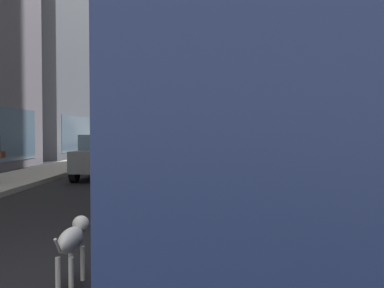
{
  "coord_description": "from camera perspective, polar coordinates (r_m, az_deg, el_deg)",
  "views": [
    {
      "loc": [
        0.72,
        -4.65,
        1.73
      ],
      "look_at": [
        0.48,
        6.08,
        1.4
      ],
      "focal_mm": 37.66,
      "sensor_mm": 36.0,
      "label": 1
    }
  ],
  "objects": [
    {
      "name": "sidewalk_left",
      "position": [
        40.2,
        -7.91,
        -0.62
      ],
      "size": [
        2.4,
        110.0,
        0.15
      ],
      "primitive_type": "cube",
      "color": "#ADA89E",
      "rests_on": "ground"
    },
    {
      "name": "car_silver_sedan",
      "position": [
        48.59,
        3.74,
        0.68
      ],
      "size": [
        1.79,
        4.61,
        1.62
      ],
      "color": "#B7BABF",
      "rests_on": "ground"
    },
    {
      "name": "building_left_far",
      "position": [
        54.55,
        -12.86,
        19.02
      ],
      "size": [
        9.56,
        17.38,
        35.95
      ],
      "color": "#A0937F",
      "rests_on": "ground"
    },
    {
      "name": "transit_bus",
      "position": [
        8.63,
        4.47,
        2.07
      ],
      "size": [
        2.78,
        11.53,
        3.05
      ],
      "color": "#33478C",
      "rests_on": "ground"
    },
    {
      "name": "dalmatian_dog",
      "position": [
        4.83,
        -16.55,
        -12.88
      ],
      "size": [
        0.22,
        0.96,
        0.72
      ],
      "color": "white",
      "rests_on": "ground"
    },
    {
      "name": "car_white_van",
      "position": [
        17.84,
        2.82,
        -1.15
      ],
      "size": [
        1.9,
        4.7,
        1.62
      ],
      "color": "silver",
      "rests_on": "ground"
    },
    {
      "name": "box_truck",
      "position": [
        40.46,
        -1.43,
        1.66
      ],
      "size": [
        2.3,
        7.5,
        3.05
      ],
      "color": "silver",
      "rests_on": "ground"
    },
    {
      "name": "car_blue_hatchback",
      "position": [
        33.6,
        -4.73,
        0.2
      ],
      "size": [
        1.93,
        4.46,
        1.62
      ],
      "color": "#4C6BB7",
      "rests_on": "ground"
    },
    {
      "name": "car_black_suv",
      "position": [
        29.35,
        5.35,
        -0.03
      ],
      "size": [
        1.92,
        4.1,
        1.62
      ],
      "color": "black",
      "rests_on": "ground"
    },
    {
      "name": "building_right_far",
      "position": [
        58.16,
        12.59,
        11.07
      ],
      "size": [
        10.78,
        21.92,
        22.4
      ],
      "color": "slate",
      "rests_on": "ground"
    },
    {
      "name": "car_grey_wagon",
      "position": [
        15.61,
        -11.76,
        -1.62
      ],
      "size": [
        1.8,
        4.2,
        1.62
      ],
      "color": "slate",
      "rests_on": "ground"
    },
    {
      "name": "ground_plane",
      "position": [
        39.69,
        0.25,
        -0.75
      ],
      "size": [
        120.0,
        120.0,
        0.0
      ],
      "primitive_type": "plane",
      "color": "black"
    },
    {
      "name": "sidewalk_right",
      "position": [
        39.99,
        8.44,
        -0.64
      ],
      "size": [
        2.4,
        110.0,
        0.15
      ],
      "primitive_type": "cube",
      "color": "#9E9991",
      "rests_on": "ground"
    }
  ]
}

